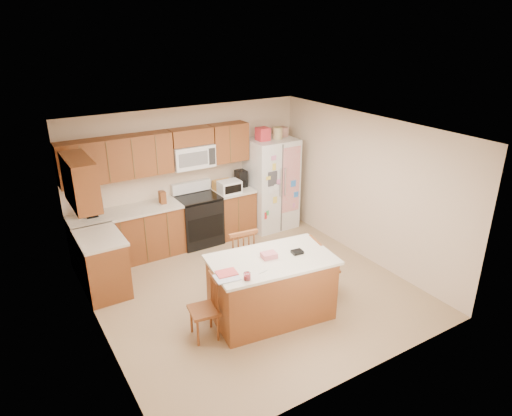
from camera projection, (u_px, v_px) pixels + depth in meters
ground at (252, 289)px, 7.11m from camera, size 4.50×4.50×0.00m
room_shell at (252, 204)px, 6.56m from camera, size 4.60×4.60×2.52m
cabinetry at (148, 210)px, 7.70m from camera, size 3.36×1.56×2.15m
stove at (198, 219)px, 8.46m from camera, size 0.76×0.65×1.13m
refrigerator at (271, 183)px, 9.00m from camera, size 0.90×0.79×2.04m
island at (271, 287)px, 6.31m from camera, size 1.81×1.18×1.00m
windsor_chair_left at (205, 309)px, 5.90m from camera, size 0.41×0.42×0.88m
windsor_chair_back at (240, 262)px, 6.87m from camera, size 0.51×0.49×1.08m
windsor_chair_right at (322, 267)px, 6.87m from camera, size 0.45×0.46×0.92m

